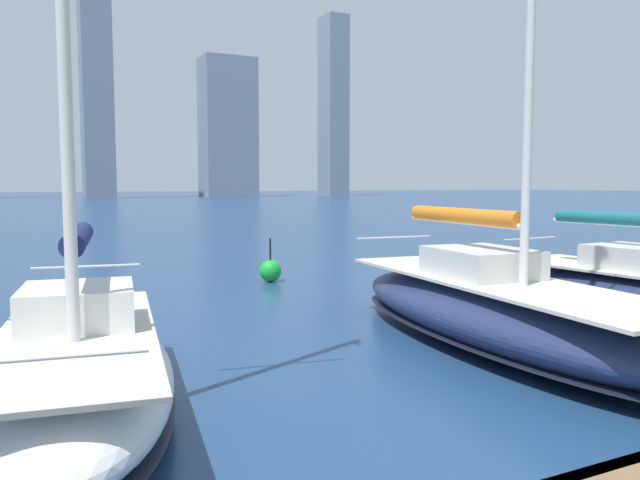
{
  "coord_description": "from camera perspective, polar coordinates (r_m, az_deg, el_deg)",
  "views": [
    {
      "loc": [
        4.49,
        2.3,
        3.09
      ],
      "look_at": [
        0.0,
        -6.66,
        2.2
      ],
      "focal_mm": 35.0,
      "sensor_mm": 36.0,
      "label": 1
    }
  ],
  "objects": [
    {
      "name": "sailboat_orange",
      "position": [
        12.51,
        15.86,
        -6.06
      ],
      "size": [
        3.55,
        9.55,
        10.93
      ],
      "color": "navy",
      "rests_on": "ground"
    },
    {
      "name": "channel_buoy",
      "position": [
        19.98,
        -4.56,
        -2.82
      ],
      "size": [
        0.7,
        0.7,
        1.4
      ],
      "color": "green",
      "rests_on": "ground"
    },
    {
      "name": "city_skyline",
      "position": [
        165.8,
        -22.13,
        11.39
      ],
      "size": [
        168.76,
        22.37,
        54.85
      ],
      "color": "gray",
      "rests_on": "ground"
    },
    {
      "name": "sailboat_navy",
      "position": [
        9.06,
        -21.25,
        -10.54
      ],
      "size": [
        3.46,
        7.13,
        12.21
      ],
      "color": "white",
      "rests_on": "ground"
    }
  ]
}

